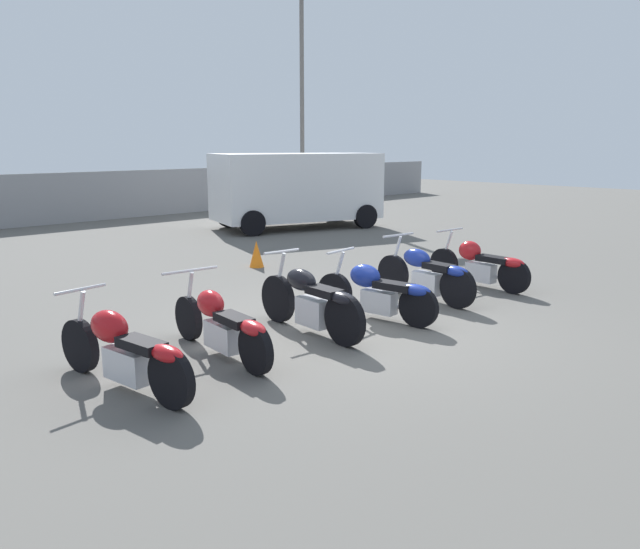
{
  "coord_description": "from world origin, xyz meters",
  "views": [
    {
      "loc": [
        -5.94,
        -5.71,
        2.45
      ],
      "look_at": [
        0.0,
        0.45,
        0.65
      ],
      "focal_mm": 35.0,
      "sensor_mm": 36.0,
      "label": 1
    }
  ],
  "objects_px": {
    "motorcycle_slot_2": "(311,301)",
    "motorcycle_slot_4": "(426,274)",
    "motorcycle_slot_0": "(124,350)",
    "light_pole_left": "(302,66)",
    "motorcycle_slot_5": "(480,264)",
    "parked_van": "(296,187)",
    "motorcycle_slot_1": "(221,325)",
    "traffic_cone_near": "(257,254)",
    "motorcycle_slot_3": "(377,292)"
  },
  "relations": [
    {
      "from": "motorcycle_slot_1",
      "to": "motorcycle_slot_4",
      "type": "bearing_deg",
      "value": 5.09
    },
    {
      "from": "motorcycle_slot_5",
      "to": "traffic_cone_near",
      "type": "bearing_deg",
      "value": 116.23
    },
    {
      "from": "motorcycle_slot_5",
      "to": "parked_van",
      "type": "xyz_separation_m",
      "value": [
        2.89,
        8.01,
        0.81
      ]
    },
    {
      "from": "motorcycle_slot_1",
      "to": "motorcycle_slot_2",
      "type": "bearing_deg",
      "value": 2.63
    },
    {
      "from": "motorcycle_slot_0",
      "to": "motorcycle_slot_1",
      "type": "distance_m",
      "value": 1.3
    },
    {
      "from": "light_pole_left",
      "to": "motorcycle_slot_1",
      "type": "height_order",
      "value": "light_pole_left"
    },
    {
      "from": "light_pole_left",
      "to": "motorcycle_slot_5",
      "type": "xyz_separation_m",
      "value": [
        -6.99,
        -12.24,
        -4.89
      ]
    },
    {
      "from": "motorcycle_slot_1",
      "to": "motorcycle_slot_2",
      "type": "relative_size",
      "value": 1.04
    },
    {
      "from": "motorcycle_slot_0",
      "to": "motorcycle_slot_5",
      "type": "relative_size",
      "value": 1.05
    },
    {
      "from": "motorcycle_slot_2",
      "to": "motorcycle_slot_5",
      "type": "xyz_separation_m",
      "value": [
        4.0,
        -0.02,
        -0.04
      ]
    },
    {
      "from": "motorcycle_slot_5",
      "to": "parked_van",
      "type": "bearing_deg",
      "value": 73.79
    },
    {
      "from": "motorcycle_slot_3",
      "to": "traffic_cone_near",
      "type": "height_order",
      "value": "motorcycle_slot_3"
    },
    {
      "from": "motorcycle_slot_2",
      "to": "motorcycle_slot_4",
      "type": "height_order",
      "value": "motorcycle_slot_2"
    },
    {
      "from": "light_pole_left",
      "to": "traffic_cone_near",
      "type": "bearing_deg",
      "value": -136.85
    },
    {
      "from": "motorcycle_slot_2",
      "to": "parked_van",
      "type": "xyz_separation_m",
      "value": [
        6.89,
        7.98,
        0.77
      ]
    },
    {
      "from": "motorcycle_slot_2",
      "to": "motorcycle_slot_3",
      "type": "relative_size",
      "value": 1.04
    },
    {
      "from": "motorcycle_slot_0",
      "to": "parked_van",
      "type": "distance_m",
      "value": 12.52
    },
    {
      "from": "motorcycle_slot_4",
      "to": "motorcycle_slot_5",
      "type": "bearing_deg",
      "value": 2.48
    },
    {
      "from": "motorcycle_slot_1",
      "to": "motorcycle_slot_4",
      "type": "relative_size",
      "value": 1.07
    },
    {
      "from": "motorcycle_slot_2",
      "to": "light_pole_left",
      "type": "bearing_deg",
      "value": 52.28
    },
    {
      "from": "motorcycle_slot_5",
      "to": "motorcycle_slot_2",
      "type": "bearing_deg",
      "value": -176.71
    },
    {
      "from": "parked_van",
      "to": "motorcycle_slot_3",
      "type": "bearing_deg",
      "value": 161.93
    },
    {
      "from": "motorcycle_slot_2",
      "to": "traffic_cone_near",
      "type": "height_order",
      "value": "motorcycle_slot_2"
    },
    {
      "from": "motorcycle_slot_0",
      "to": "traffic_cone_near",
      "type": "height_order",
      "value": "motorcycle_slot_0"
    },
    {
      "from": "light_pole_left",
      "to": "motorcycle_slot_2",
      "type": "distance_m",
      "value": 17.13
    },
    {
      "from": "light_pole_left",
      "to": "motorcycle_slot_4",
      "type": "height_order",
      "value": "light_pole_left"
    },
    {
      "from": "traffic_cone_near",
      "to": "motorcycle_slot_5",
      "type": "bearing_deg",
      "value": -67.4
    },
    {
      "from": "motorcycle_slot_0",
      "to": "light_pole_left",
      "type": "bearing_deg",
      "value": 34.53
    },
    {
      "from": "light_pole_left",
      "to": "motorcycle_slot_0",
      "type": "xyz_separation_m",
      "value": [
        -13.64,
        -12.29,
        -4.87
      ]
    },
    {
      "from": "light_pole_left",
      "to": "motorcycle_slot_5",
      "type": "distance_m",
      "value": 14.92
    },
    {
      "from": "light_pole_left",
      "to": "motorcycle_slot_4",
      "type": "distance_m",
      "value": 15.6
    },
    {
      "from": "parked_van",
      "to": "motorcycle_slot_1",
      "type": "bearing_deg",
      "value": 150.96
    },
    {
      "from": "light_pole_left",
      "to": "motorcycle_slot_4",
      "type": "xyz_separation_m",
      "value": [
        -8.45,
        -12.17,
        -4.87
      ]
    },
    {
      "from": "light_pole_left",
      "to": "motorcycle_slot_3",
      "type": "height_order",
      "value": "light_pole_left"
    },
    {
      "from": "motorcycle_slot_1",
      "to": "motorcycle_slot_5",
      "type": "relative_size",
      "value": 1.04
    },
    {
      "from": "motorcycle_slot_0",
      "to": "parked_van",
      "type": "bearing_deg",
      "value": 32.69
    },
    {
      "from": "motorcycle_slot_5",
      "to": "light_pole_left",
      "type": "bearing_deg",
      "value": 63.9
    },
    {
      "from": "motorcycle_slot_3",
      "to": "motorcycle_slot_4",
      "type": "bearing_deg",
      "value": -0.41
    },
    {
      "from": "motorcycle_slot_0",
      "to": "motorcycle_slot_3",
      "type": "height_order",
      "value": "motorcycle_slot_0"
    },
    {
      "from": "motorcycle_slot_4",
      "to": "parked_van",
      "type": "bearing_deg",
      "value": 66.32
    },
    {
      "from": "motorcycle_slot_1",
      "to": "light_pole_left",
      "type": "bearing_deg",
      "value": 49.98
    },
    {
      "from": "light_pole_left",
      "to": "motorcycle_slot_0",
      "type": "bearing_deg",
      "value": -137.98
    },
    {
      "from": "motorcycle_slot_2",
      "to": "traffic_cone_near",
      "type": "xyz_separation_m",
      "value": [
        2.29,
        4.07,
        -0.17
      ]
    },
    {
      "from": "motorcycle_slot_2",
      "to": "motorcycle_slot_3",
      "type": "distance_m",
      "value": 1.16
    },
    {
      "from": "light_pole_left",
      "to": "traffic_cone_near",
      "type": "distance_m",
      "value": 12.93
    },
    {
      "from": "motorcycle_slot_1",
      "to": "traffic_cone_near",
      "type": "distance_m",
      "value": 5.43
    },
    {
      "from": "motorcycle_slot_3",
      "to": "motorcycle_slot_5",
      "type": "height_order",
      "value": "motorcycle_slot_5"
    },
    {
      "from": "motorcycle_slot_4",
      "to": "parked_van",
      "type": "height_order",
      "value": "parked_van"
    },
    {
      "from": "parked_van",
      "to": "motorcycle_slot_4",
      "type": "bearing_deg",
      "value": 168.43
    },
    {
      "from": "motorcycle_slot_3",
      "to": "motorcycle_slot_4",
      "type": "height_order",
      "value": "motorcycle_slot_4"
    }
  ]
}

